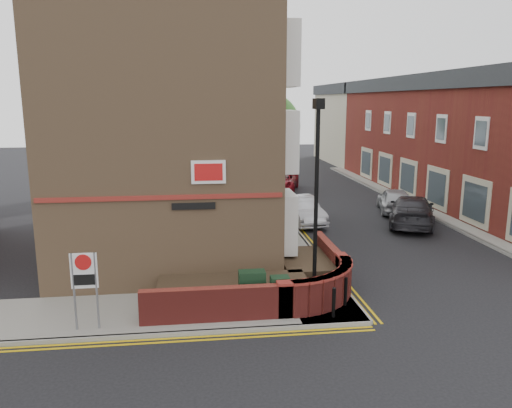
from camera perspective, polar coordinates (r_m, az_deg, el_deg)
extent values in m
plane|color=black|center=(14.50, 1.38, -14.27)|extent=(120.00, 120.00, 0.00)
cube|color=gray|center=(15.77, -12.43, -12.08)|extent=(13.00, 3.00, 0.12)
cube|color=gray|center=(29.82, 0.63, -0.45)|extent=(2.00, 32.00, 0.12)
cube|color=gray|center=(30.55, 22.35, -1.06)|extent=(4.00, 40.00, 0.12)
cube|color=gray|center=(14.42, -12.97, -14.47)|extent=(13.00, 0.15, 0.12)
cube|color=gray|center=(29.97, 2.52, -0.40)|extent=(0.15, 32.00, 0.12)
cube|color=gray|center=(29.62, 18.98, -1.19)|extent=(0.15, 40.00, 0.12)
cube|color=gold|center=(14.22, -13.06, -15.10)|extent=(13.00, 0.28, 0.01)
cube|color=gold|center=(30.03, 2.99, -0.49)|extent=(0.28, 32.00, 0.01)
cube|color=#94704E|center=(20.92, -10.15, 9.54)|extent=(8.00, 10.00, 11.00)
cube|color=maroon|center=(16.17, -10.72, 0.71)|extent=(7.80, 0.06, 0.15)
cube|color=white|center=(16.00, -5.45, 3.66)|extent=(1.10, 0.05, 0.75)
cube|color=black|center=(16.19, -7.15, -0.24)|extent=(1.40, 0.04, 0.22)
cylinder|color=black|center=(14.88, 6.86, -0.90)|extent=(0.12, 0.12, 6.00)
cylinder|color=black|center=(15.65, 6.63, -10.23)|extent=(0.20, 0.20, 0.80)
cube|color=black|center=(14.53, 7.17, 11.31)|extent=(0.25, 0.50, 0.30)
cube|color=black|center=(15.35, -0.46, -9.80)|extent=(0.80, 0.45, 1.20)
cube|color=black|center=(15.20, 2.72, -10.24)|extent=(0.55, 0.40, 1.10)
cylinder|color=black|center=(15.02, 8.88, -11.07)|extent=(0.11, 0.11, 0.90)
cylinder|color=black|center=(15.89, 10.19, -9.80)|extent=(0.11, 0.11, 0.90)
cylinder|color=slate|center=(14.72, -20.07, -9.43)|extent=(0.06, 0.06, 2.20)
cylinder|color=slate|center=(14.59, -17.74, -9.45)|extent=(0.06, 0.06, 2.20)
cube|color=white|center=(14.45, -19.07, -7.22)|extent=(0.72, 0.04, 1.00)
cylinder|color=red|center=(14.35, -19.16, -6.31)|extent=(0.44, 0.02, 0.44)
cube|color=maroon|center=(34.23, 21.74, 6.12)|extent=(5.00, 30.00, 7.00)
cube|color=#272B2E|center=(34.14, 22.25, 12.81)|extent=(5.40, 30.40, 1.00)
cube|color=#B9B198|center=(53.55, 10.87, 8.47)|extent=(5.00, 12.00, 7.00)
cube|color=#272B2E|center=(53.49, 11.03, 12.74)|extent=(5.40, 12.40, 1.00)
cylinder|color=#382B1E|center=(27.46, 1.21, 3.44)|extent=(0.24, 0.24, 4.55)
sphere|color=#244D19|center=(27.21, 1.23, 8.86)|extent=(3.64, 3.64, 3.64)
sphere|color=#244D19|center=(27.03, 2.16, 7.04)|extent=(2.60, 2.60, 2.60)
sphere|color=#244D19|center=(27.59, 0.48, 7.96)|extent=(2.86, 2.86, 2.86)
cylinder|color=#382B1E|center=(35.30, -0.69, 5.69)|extent=(0.24, 0.24, 5.04)
sphere|color=#244D19|center=(35.12, -0.70, 10.37)|extent=(4.03, 4.03, 4.03)
sphere|color=#244D19|center=(34.90, 0.02, 8.82)|extent=(2.88, 2.88, 2.88)
sphere|color=#244D19|center=(35.50, -1.26, 9.57)|extent=(3.17, 3.17, 3.17)
cylinder|color=#382B1E|center=(43.24, -1.89, 6.61)|extent=(0.24, 0.24, 4.76)
sphere|color=#244D19|center=(43.08, -1.92, 10.21)|extent=(3.81, 3.81, 3.81)
sphere|color=#244D19|center=(42.85, -1.33, 9.03)|extent=(2.72, 2.72, 2.72)
sphere|color=#244D19|center=(43.47, -2.36, 9.60)|extent=(2.99, 2.99, 2.99)
cylinder|color=black|center=(38.41, -0.60, 4.80)|extent=(0.10, 0.10, 3.20)
imported|color=black|center=(38.22, -0.60, 7.93)|extent=(0.20, 0.16, 1.00)
imported|color=#AFB0B7|center=(26.41, 5.16, -0.67)|extent=(2.03, 4.44, 1.41)
imported|color=maroon|center=(35.45, 2.61, 2.63)|extent=(3.92, 5.91, 1.51)
imported|color=#29282D|center=(27.05, 17.37, -0.72)|extent=(4.14, 5.77, 1.55)
imported|color=#A6A9AE|center=(29.92, 15.57, 0.44)|extent=(2.73, 4.53, 1.44)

